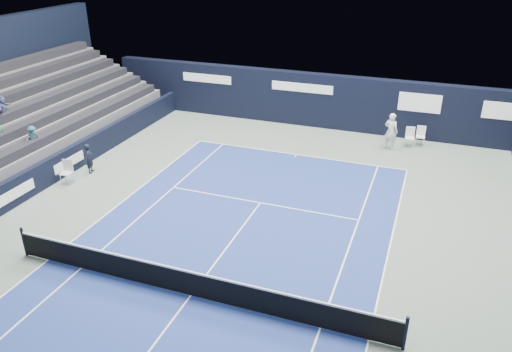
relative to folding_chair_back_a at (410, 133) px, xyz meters
The scene contains 12 objects.
ground 14.19m from the folding_chair_back_a, 111.87° to the right, with size 48.00×48.00×0.00m, color #586960.
court_surface 16.06m from the folding_chair_back_a, 109.20° to the right, with size 10.97×23.77×0.01m, color navy.
folding_chair_back_a is the anchor object (origin of this frame).
folding_chair_back_b 0.64m from the folding_chair_back_a, 33.23° to the left, with size 0.47×0.46×1.04m.
line_judge_chair 17.24m from the folding_chair_back_a, 144.84° to the right, with size 0.54×0.53×1.09m.
line_judge 16.31m from the folding_chair_back_a, 147.96° to the right, with size 0.52×0.34×1.43m, color black.
court_markings 16.06m from the folding_chair_back_a, 109.20° to the right, with size 11.03×23.83×0.00m.
tennis_net 16.04m from the folding_chair_back_a, 109.20° to the right, with size 12.90×0.10×1.10m.
back_sponsor_wall 5.51m from the folding_chair_back_a, 165.64° to the left, with size 26.00×0.63×3.10m.
side_barrier_left 17.39m from the folding_chair_back_a, 148.16° to the right, with size 0.33×22.00×1.20m.
spectator_stand 20.31m from the folding_chair_back_a, 156.26° to the right, with size 6.00×18.00×6.40m.
tennis_player 1.27m from the folding_chair_back_a, 138.95° to the right, with size 0.83×0.95×1.97m.
Camera 1 is at (6.18, -10.89, 10.05)m, focal length 35.00 mm.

